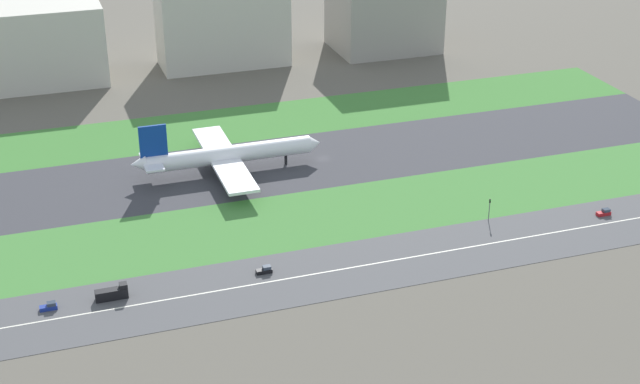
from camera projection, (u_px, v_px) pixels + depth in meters
name	position (u px, v px, depth m)	size (l,w,h in m)	color
ground_plane	(322.00, 159.00, 322.78)	(800.00, 800.00, 0.00)	#5B564C
runway	(322.00, 159.00, 322.76)	(280.00, 46.00, 0.10)	#38383D
grass_median_north	(288.00, 118.00, 357.72)	(280.00, 36.00, 0.10)	#3D7A33
grass_median_south	(365.00, 209.00, 287.79)	(280.00, 36.00, 0.10)	#427F38
highway	(406.00, 258.00, 260.51)	(280.00, 28.00, 0.10)	#4C4C4F
highway_centerline	(406.00, 258.00, 260.48)	(266.00, 0.50, 0.01)	silver
airliner	(225.00, 155.00, 310.17)	(65.00, 56.00, 19.70)	white
car_0	(49.00, 307.00, 236.66)	(4.40, 1.80, 2.00)	navy
car_2	(604.00, 213.00, 283.93)	(4.40, 1.80, 2.00)	#B2191E
truck_0	(113.00, 293.00, 240.93)	(8.40, 2.50, 4.00)	black
car_1	(265.00, 270.00, 253.02)	(4.40, 1.80, 2.00)	black
traffic_light	(489.00, 208.00, 279.14)	(0.36, 0.50, 7.20)	#4C4C51
terminal_building	(30.00, 45.00, 386.86)	(59.63, 30.60, 33.43)	beige
hangar_building	(222.00, 20.00, 408.91)	(56.13, 24.91, 40.42)	beige
office_tower	(384.00, 2.00, 430.03)	(46.10, 36.78, 44.58)	#9E998E
fuel_tank_west	(219.00, 19.00, 454.73)	(23.59, 23.59, 16.89)	silver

